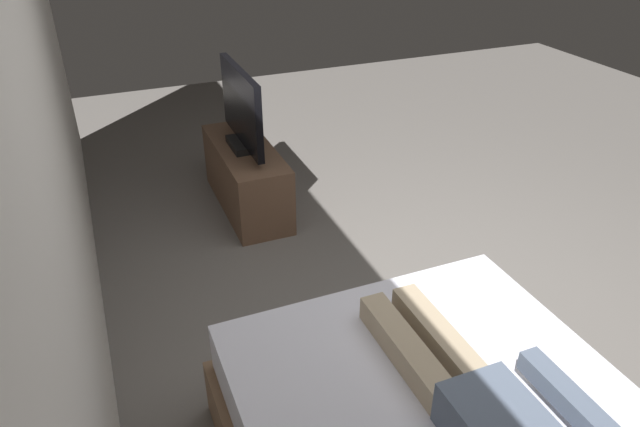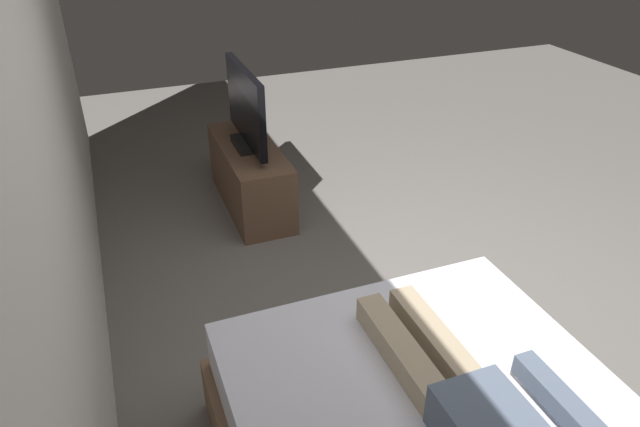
# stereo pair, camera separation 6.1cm
# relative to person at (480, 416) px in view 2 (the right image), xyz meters

# --- Properties ---
(ground_plane) EXTENTS (10.00, 10.00, 0.00)m
(ground_plane) POSITION_rel_person_xyz_m (1.02, -0.49, -0.62)
(ground_plane) COLOR slate
(back_wall) EXTENTS (6.40, 0.10, 2.80)m
(back_wall) POSITION_rel_person_xyz_m (1.42, 1.29, 0.78)
(back_wall) COLOR silver
(back_wall) RESTS_ON ground
(person) EXTENTS (1.26, 0.46, 0.18)m
(person) POSITION_rel_person_xyz_m (0.00, 0.00, 0.00)
(person) COLOR slate
(person) RESTS_ON bed
(remote) EXTENTS (0.15, 0.04, 0.02)m
(remote) POSITION_rel_person_xyz_m (0.15, -0.40, -0.07)
(remote) COLOR black
(remote) RESTS_ON bed
(tv_stand) EXTENTS (1.10, 0.40, 0.50)m
(tv_stand) POSITION_rel_person_xyz_m (2.80, 0.09, -0.37)
(tv_stand) COLOR brown
(tv_stand) RESTS_ON ground
(tv) EXTENTS (0.88, 0.20, 0.59)m
(tv) POSITION_rel_person_xyz_m (2.80, 0.09, 0.16)
(tv) COLOR black
(tv) RESTS_ON tv_stand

